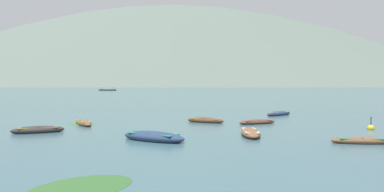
{
  "coord_description": "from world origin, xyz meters",
  "views": [
    {
      "loc": [
        -1.11,
        -5.47,
        3.24
      ],
      "look_at": [
        0.19,
        52.28,
        1.39
      ],
      "focal_mm": 31.38,
      "sensor_mm": 36.0,
      "label": 1
    }
  ],
  "objects_px": {
    "rowboat_2": "(251,133)",
    "rowboat_6": "(38,130)",
    "rowboat_8": "(83,123)",
    "ferry_0": "(108,90)",
    "rowboat_4": "(153,137)",
    "rowboat_0": "(205,120)",
    "rowboat_1": "(257,122)",
    "mooring_buoy": "(371,128)",
    "rowboat_3": "(279,114)",
    "rowboat_5": "(361,141)"
  },
  "relations": [
    {
      "from": "rowboat_2",
      "to": "rowboat_4",
      "type": "height_order",
      "value": "rowboat_4"
    },
    {
      "from": "rowboat_2",
      "to": "rowboat_3",
      "type": "xyz_separation_m",
      "value": [
        5.96,
        14.57,
        -0.0
      ]
    },
    {
      "from": "rowboat_2",
      "to": "rowboat_0",
      "type": "bearing_deg",
      "value": 107.46
    },
    {
      "from": "rowboat_8",
      "to": "ferry_0",
      "type": "relative_size",
      "value": 0.34
    },
    {
      "from": "rowboat_3",
      "to": "rowboat_6",
      "type": "bearing_deg",
      "value": -147.53
    },
    {
      "from": "rowboat_8",
      "to": "mooring_buoy",
      "type": "relative_size",
      "value": 3.19
    },
    {
      "from": "rowboat_3",
      "to": "rowboat_5",
      "type": "xyz_separation_m",
      "value": [
        -0.37,
        -17.58,
        -0.03
      ]
    },
    {
      "from": "ferry_0",
      "to": "rowboat_1",
      "type": "bearing_deg",
      "value": -73.32
    },
    {
      "from": "rowboat_8",
      "to": "rowboat_2",
      "type": "bearing_deg",
      "value": -25.79
    },
    {
      "from": "rowboat_0",
      "to": "rowboat_8",
      "type": "height_order",
      "value": "rowboat_0"
    },
    {
      "from": "rowboat_4",
      "to": "rowboat_6",
      "type": "distance_m",
      "value": 8.91
    },
    {
      "from": "rowboat_6",
      "to": "rowboat_5",
      "type": "bearing_deg",
      "value": -13.25
    },
    {
      "from": "rowboat_2",
      "to": "mooring_buoy",
      "type": "distance_m",
      "value": 9.8
    },
    {
      "from": "ferry_0",
      "to": "rowboat_4",
      "type": "bearing_deg",
      "value": -76.35
    },
    {
      "from": "rowboat_3",
      "to": "ferry_0",
      "type": "bearing_deg",
      "value": 108.68
    },
    {
      "from": "mooring_buoy",
      "to": "rowboat_6",
      "type": "bearing_deg",
      "value": -177.44
    },
    {
      "from": "rowboat_4",
      "to": "rowboat_5",
      "type": "relative_size",
      "value": 1.31
    },
    {
      "from": "rowboat_1",
      "to": "rowboat_8",
      "type": "relative_size",
      "value": 1.04
    },
    {
      "from": "rowboat_5",
      "to": "ferry_0",
      "type": "height_order",
      "value": "ferry_0"
    },
    {
      "from": "rowboat_2",
      "to": "rowboat_8",
      "type": "bearing_deg",
      "value": 154.21
    },
    {
      "from": "rowboat_1",
      "to": "mooring_buoy",
      "type": "height_order",
      "value": "mooring_buoy"
    },
    {
      "from": "rowboat_6",
      "to": "rowboat_8",
      "type": "xyz_separation_m",
      "value": [
        1.78,
        4.37,
        -0.02
      ]
    },
    {
      "from": "rowboat_2",
      "to": "ferry_0",
      "type": "distance_m",
      "value": 189.79
    },
    {
      "from": "rowboat_1",
      "to": "ferry_0",
      "type": "relative_size",
      "value": 0.35
    },
    {
      "from": "rowboat_1",
      "to": "rowboat_4",
      "type": "distance_m",
      "value": 11.55
    },
    {
      "from": "rowboat_0",
      "to": "rowboat_6",
      "type": "xyz_separation_m",
      "value": [
        -11.88,
        -6.02,
        0.01
      ]
    },
    {
      "from": "ferry_0",
      "to": "rowboat_3",
      "type": "bearing_deg",
      "value": -71.32
    },
    {
      "from": "rowboat_3",
      "to": "mooring_buoy",
      "type": "xyz_separation_m",
      "value": [
        3.45,
        -11.83,
        -0.06
      ]
    },
    {
      "from": "rowboat_6",
      "to": "rowboat_2",
      "type": "bearing_deg",
      "value": -6.7
    },
    {
      "from": "rowboat_2",
      "to": "rowboat_6",
      "type": "xyz_separation_m",
      "value": [
        -14.3,
        1.68,
        0.01
      ]
    },
    {
      "from": "mooring_buoy",
      "to": "rowboat_8",
      "type": "bearing_deg",
      "value": 171.41
    },
    {
      "from": "rowboat_4",
      "to": "rowboat_6",
      "type": "relative_size",
      "value": 1.22
    },
    {
      "from": "rowboat_1",
      "to": "rowboat_5",
      "type": "xyz_separation_m",
      "value": [
        3.71,
        -9.61,
        0.0
      ]
    },
    {
      "from": "rowboat_6",
      "to": "ferry_0",
      "type": "relative_size",
      "value": 0.35
    },
    {
      "from": "rowboat_0",
      "to": "mooring_buoy",
      "type": "xyz_separation_m",
      "value": [
        11.83,
        -4.96,
        -0.06
      ]
    },
    {
      "from": "rowboat_2",
      "to": "rowboat_8",
      "type": "distance_m",
      "value": 13.91
    },
    {
      "from": "rowboat_0",
      "to": "rowboat_6",
      "type": "relative_size",
      "value": 0.97
    },
    {
      "from": "rowboat_5",
      "to": "ferry_0",
      "type": "xyz_separation_m",
      "value": [
        -56.5,
        185.83,
        0.3
      ]
    },
    {
      "from": "rowboat_1",
      "to": "rowboat_3",
      "type": "xyz_separation_m",
      "value": [
        4.08,
        7.97,
        0.03
      ]
    },
    {
      "from": "rowboat_6",
      "to": "mooring_buoy",
      "type": "height_order",
      "value": "mooring_buoy"
    },
    {
      "from": "rowboat_0",
      "to": "mooring_buoy",
      "type": "distance_m",
      "value": 12.83
    },
    {
      "from": "rowboat_5",
      "to": "mooring_buoy",
      "type": "xyz_separation_m",
      "value": [
        3.82,
        5.74,
        -0.04
      ]
    },
    {
      "from": "mooring_buoy",
      "to": "ferry_0",
      "type": "bearing_deg",
      "value": 108.52
    },
    {
      "from": "rowboat_3",
      "to": "ferry_0",
      "type": "relative_size",
      "value": 0.37
    },
    {
      "from": "rowboat_0",
      "to": "ferry_0",
      "type": "relative_size",
      "value": 0.34
    },
    {
      "from": "rowboat_2",
      "to": "mooring_buoy",
      "type": "relative_size",
      "value": 3.41
    },
    {
      "from": "rowboat_4",
      "to": "mooring_buoy",
      "type": "height_order",
      "value": "mooring_buoy"
    },
    {
      "from": "rowboat_5",
      "to": "mooring_buoy",
      "type": "distance_m",
      "value": 6.9
    },
    {
      "from": "rowboat_4",
      "to": "rowboat_6",
      "type": "height_order",
      "value": "rowboat_4"
    },
    {
      "from": "rowboat_8",
      "to": "mooring_buoy",
      "type": "xyz_separation_m",
      "value": [
        21.93,
        -3.31,
        -0.06
      ]
    }
  ]
}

